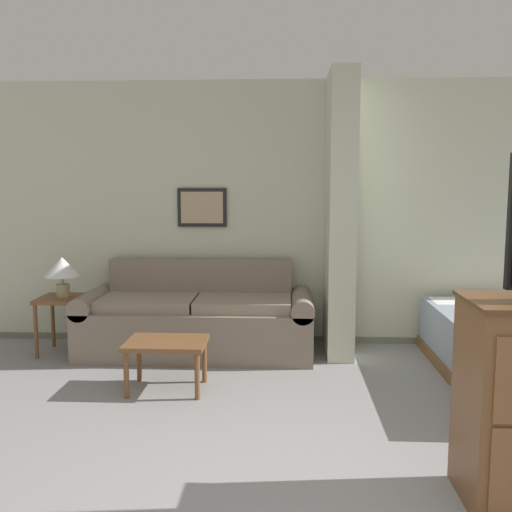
{
  "coord_description": "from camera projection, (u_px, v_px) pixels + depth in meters",
  "views": [
    {
      "loc": [
        -0.31,
        -2.22,
        1.59
      ],
      "look_at": [
        -0.53,
        2.06,
        1.05
      ],
      "focal_mm": 40.0,
      "sensor_mm": 36.0,
      "label": 1
    }
  ],
  "objects": [
    {
      "name": "coffee_table",
      "position": [
        166.0,
        347.0,
        4.4
      ],
      "size": [
        0.61,
        0.46,
        0.39
      ],
      "color": "brown",
      "rests_on": "ground_plane"
    },
    {
      "name": "wall_back",
      "position": [
        316.0,
        214.0,
        5.69
      ],
      "size": [
        7.25,
        0.16,
        2.6
      ],
      "color": "beige",
      "rests_on": "ground_plane"
    },
    {
      "name": "couch",
      "position": [
        197.0,
        319.0,
        5.39
      ],
      "size": [
        2.18,
        0.84,
        0.86
      ],
      "color": "gray",
      "rests_on": "ground_plane"
    },
    {
      "name": "side_table",
      "position": [
        64.0,
        306.0,
        5.36
      ],
      "size": [
        0.44,
        0.44,
        0.54
      ],
      "color": "brown",
      "rests_on": "ground_plane"
    },
    {
      "name": "wall_partition_pillar",
      "position": [
        340.0,
        216.0,
        5.27
      ],
      "size": [
        0.24,
        0.7,
        2.6
      ],
      "color": "beige",
      "rests_on": "ground_plane"
    },
    {
      "name": "table_lamp",
      "position": [
        62.0,
        269.0,
        5.32
      ],
      "size": [
        0.33,
        0.33,
        0.38
      ],
      "color": "tan",
      "rests_on": "side_table"
    }
  ]
}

